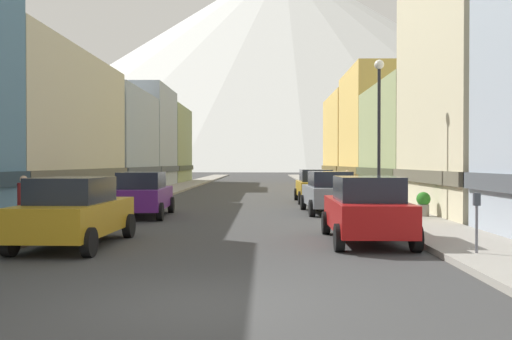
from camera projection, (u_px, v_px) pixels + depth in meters
name	position (u px, v px, depth m)	size (l,w,h in m)	color
ground_plane	(194.00, 306.00, 8.31)	(400.00, 400.00, 0.00)	#373737
sidewalk_left	(172.00, 189.00, 43.40)	(2.50, 100.00, 0.15)	gray
sidewalk_right	(331.00, 189.00, 43.20)	(2.50, 100.00, 0.15)	gray
storefront_left_1	(9.00, 132.00, 26.89)	(8.05, 13.90, 7.53)	beige
storefront_left_2	(90.00, 144.00, 39.56)	(8.23, 10.58, 7.29)	#99A5B2
storefront_left_3	(123.00, 139.00, 49.64)	(8.62, 9.12, 8.89)	#99A5B2
storefront_left_4	(145.00, 146.00, 59.84)	(9.11, 10.55, 8.16)	#8C9966
storefront_right_1	(501.00, 96.00, 22.41)	(6.62, 9.12, 10.05)	beige
storefront_right_2	(436.00, 144.00, 32.49)	(7.53, 10.79, 6.75)	#8C9966
storefront_right_3	(401.00, 133.00, 43.05)	(8.65, 10.17, 9.31)	#D8B259
storefront_right_4	(379.00, 142.00, 54.89)	(10.19, 12.37, 8.80)	#D8B259
car_left_0	(75.00, 211.00, 14.17)	(2.18, 4.45, 1.78)	#B28419
car_left_1	(143.00, 194.00, 21.97)	(2.24, 4.48, 1.78)	#591E72
car_right_0	(366.00, 209.00, 14.89)	(2.11, 4.42, 1.78)	#9E1111
car_right_1	(329.00, 192.00, 23.58)	(2.21, 4.47, 1.78)	slate
car_right_2	(315.00, 186.00, 29.96)	(2.09, 4.42, 1.78)	#B28419
parking_meter_near	(477.00, 214.00, 12.22)	(0.14, 0.10, 1.33)	#595960
potted_plant_0	(423.00, 203.00, 20.68)	(0.52, 0.52, 0.91)	gray
potted_plant_1	(70.00, 200.00, 22.87)	(0.53, 0.53, 0.86)	gray
pedestrian_0	(24.00, 204.00, 16.76)	(0.36, 0.36, 1.61)	maroon
pedestrian_1	(347.00, 183.00, 34.81)	(0.36, 0.36, 1.54)	maroon
streetlamp_right	(379.00, 114.00, 20.74)	(0.36, 0.36, 5.86)	black
mountain_backdrop	(284.00, 64.00, 267.44)	(291.74, 291.74, 100.25)	silver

